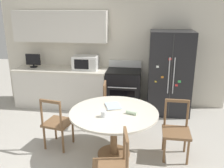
{
  "coord_description": "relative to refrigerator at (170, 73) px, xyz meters",
  "views": [
    {
      "loc": [
        0.78,
        -3.05,
        2.31
      ],
      "look_at": [
        0.2,
        1.15,
        0.95
      ],
      "focal_mm": 40.0,
      "sensor_mm": 36.0,
      "label": 1
    }
  ],
  "objects": [
    {
      "name": "dining_table",
      "position": [
        -0.97,
        -1.83,
        -0.27
      ],
      "size": [
        1.36,
        1.36,
        0.75
      ],
      "color": "beige",
      "rests_on": "ground_plane"
    },
    {
      "name": "microwave",
      "position": [
        -1.87,
        0.09,
        0.16
      ],
      "size": [
        0.56,
        0.39,
        0.31
      ],
      "color": "white",
      "rests_on": "kitchen_counter"
    },
    {
      "name": "folded_napkin",
      "position": [
        -0.7,
        -1.89,
        -0.12
      ],
      "size": [
        0.17,
        0.1,
        0.05
      ],
      "color": "beige",
      "rests_on": "dining_table"
    },
    {
      "name": "dining_chair_right",
      "position": [
        -0.01,
        -1.74,
        -0.46
      ],
      "size": [
        0.43,
        0.43,
        0.9
      ],
      "rotation": [
        0.0,
        0.0,
        3.12
      ],
      "color": "brown",
      "rests_on": "ground_plane"
    },
    {
      "name": "kitchen_counter",
      "position": [
        -2.44,
        0.05,
        -0.45
      ],
      "size": [
        2.14,
        0.64,
        0.9
      ],
      "color": "silver",
      "rests_on": "ground_plane"
    },
    {
      "name": "ground_plane",
      "position": [
        -1.3,
        -2.24,
        -0.9
      ],
      "size": [
        14.0,
        14.0,
        0.0
      ],
      "primitive_type": "plane",
      "color": "#B2ADA3"
    },
    {
      "name": "oven_range",
      "position": [
        -0.99,
        0.03,
        -0.43
      ],
      "size": [
        0.75,
        0.68,
        1.08
      ],
      "color": "black",
      "rests_on": "ground_plane"
    },
    {
      "name": "countertop_tv",
      "position": [
        -3.12,
        0.1,
        0.17
      ],
      "size": [
        0.34,
        0.16,
        0.31
      ],
      "color": "black",
      "rests_on": "kitchen_counter"
    },
    {
      "name": "mail_stack",
      "position": [
        -1.01,
        -1.64,
        -0.14
      ],
      "size": [
        0.31,
        0.36,
        0.02
      ],
      "color": "white",
      "rests_on": "dining_table"
    },
    {
      "name": "dining_chair_left",
      "position": [
        -1.93,
        -1.72,
        -0.46
      ],
      "size": [
        0.49,
        0.49,
        0.9
      ],
      "rotation": [
        0.0,
        0.0,
        6.09
      ],
      "color": "brown",
      "rests_on": "ground_plane"
    },
    {
      "name": "refrigerator",
      "position": [
        0.0,
        0.0,
        0.0
      ],
      "size": [
        0.9,
        0.72,
        1.79
      ],
      "color": "black",
      "rests_on": "ground_plane"
    },
    {
      "name": "dining_chair_far",
      "position": [
        -1.11,
        -0.87,
        -0.46
      ],
      "size": [
        0.46,
        0.46,
        0.9
      ],
      "rotation": [
        0.0,
        0.0,
        4.8
      ],
      "color": "brown",
      "rests_on": "ground_plane"
    },
    {
      "name": "candle_glass",
      "position": [
        -1.09,
        -2.03,
        -0.11
      ],
      "size": [
        0.09,
        0.09,
        0.09
      ],
      "color": "silver",
      "rests_on": "dining_table"
    },
    {
      "name": "back_wall",
      "position": [
        -1.6,
        0.35,
        0.55
      ],
      "size": [
        5.2,
        0.44,
        2.6
      ],
      "color": "silver",
      "rests_on": "ground_plane"
    }
  ]
}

